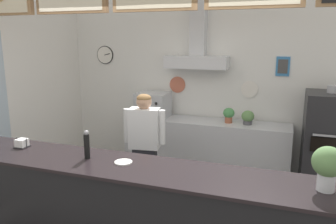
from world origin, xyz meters
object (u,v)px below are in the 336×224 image
at_px(pizza_oven, 327,146).
at_px(shop_worker, 145,147).
at_px(espresso_machine, 153,105).
at_px(condiment_plate, 123,162).
at_px(basil_vase, 328,166).
at_px(potted_thyme, 248,117).
at_px(pepper_grinder, 87,145).
at_px(napkin_holder, 22,143).
at_px(potted_oregano, 229,114).

relative_size(pizza_oven, shop_worker, 1.04).
bearing_deg(shop_worker, espresso_machine, -82.12).
relative_size(condiment_plate, basil_vase, 0.48).
bearing_deg(basil_vase, condiment_plate, 179.90).
bearing_deg(potted_thyme, shop_worker, -131.01).
bearing_deg(shop_worker, pepper_grinder, 76.48).
bearing_deg(pizza_oven, espresso_machine, 176.28).
height_order(espresso_machine, napkin_holder, espresso_machine).
relative_size(shop_worker, napkin_holder, 11.56).
height_order(shop_worker, napkin_holder, shop_worker).
distance_m(condiment_plate, basil_vase, 1.72).
bearing_deg(napkin_holder, potted_thyme, 49.60).
relative_size(shop_worker, espresso_machine, 2.70).
bearing_deg(potted_oregano, condiment_plate, -102.60).
relative_size(espresso_machine, potted_thyme, 2.61).
relative_size(potted_thyme, pepper_grinder, 0.77).
height_order(pepper_grinder, napkin_holder, pepper_grinder).
bearing_deg(potted_oregano, espresso_machine, -178.76).
xyz_separation_m(condiment_plate, pepper_grinder, (-0.38, -0.01, 0.13)).
height_order(potted_thyme, potted_oregano, potted_oregano).
bearing_deg(potted_thyme, basil_vase, -70.97).
xyz_separation_m(pizza_oven, potted_oregano, (-1.40, 0.20, 0.30)).
xyz_separation_m(shop_worker, potted_thyme, (1.15, 1.32, 0.20)).
xyz_separation_m(basil_vase, napkin_holder, (-2.93, 0.06, -0.16)).
distance_m(pizza_oven, potted_oregano, 1.45).
bearing_deg(pepper_grinder, potted_oregano, 69.51).
bearing_deg(pizza_oven, napkin_holder, -144.83).
bearing_deg(pepper_grinder, basil_vase, 0.22).
relative_size(potted_thyme, basil_vase, 0.62).
distance_m(potted_thyme, pepper_grinder, 2.79).
relative_size(potted_thyme, condiment_plate, 1.31).
xyz_separation_m(shop_worker, potted_oregano, (0.85, 1.33, 0.22)).
relative_size(pizza_oven, potted_oregano, 6.73).
height_order(potted_thyme, napkin_holder, napkin_holder).
bearing_deg(espresso_machine, potted_thyme, 0.73).
bearing_deg(pizza_oven, pepper_grinder, -135.41).
relative_size(pizza_oven, basil_vase, 4.58).
height_order(basil_vase, napkin_holder, basil_vase).
xyz_separation_m(potted_thyme, basil_vase, (0.86, -2.49, 0.25)).
bearing_deg(pizza_oven, potted_thyme, 170.13).
xyz_separation_m(potted_thyme, potted_oregano, (-0.29, 0.01, 0.02)).
relative_size(espresso_machine, potted_oregano, 2.39).
bearing_deg(pizza_oven, potted_oregano, 171.86).
bearing_deg(pepper_grinder, espresso_machine, 97.43).
bearing_deg(shop_worker, condiment_plate, 94.71).
distance_m(shop_worker, condiment_plate, 1.23).
bearing_deg(pizza_oven, basil_vase, -96.21).
bearing_deg(shop_worker, basil_vase, 140.21).
xyz_separation_m(shop_worker, espresso_machine, (-0.41, 1.30, 0.28)).
height_order(espresso_machine, basil_vase, basil_vase).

